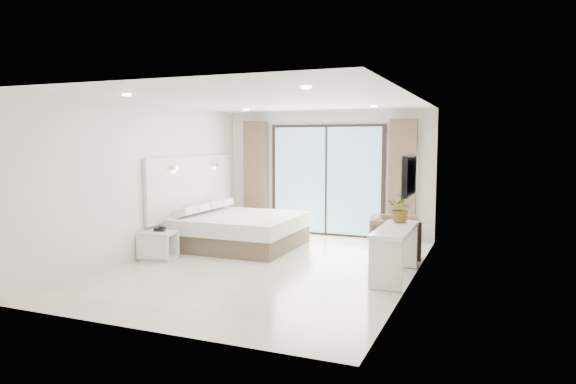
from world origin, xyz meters
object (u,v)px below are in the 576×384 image
Objects in this scene: bed at (239,230)px; armchair at (395,236)px; nightstand at (159,246)px; console_desk at (395,241)px.

bed is 2.59× the size of armchair.
nightstand is 4.08m from armchair.
console_desk is 1.12m from armchair.
armchair is (3.04, -0.08, 0.10)m from bed.
armchair is at bearing -1.54° from bed.
bed is 3.04m from armchair.
bed reaches higher than nightstand.
nightstand is 0.38× the size of console_desk.
console_desk reaches higher than bed.
console_desk reaches higher than nightstand.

